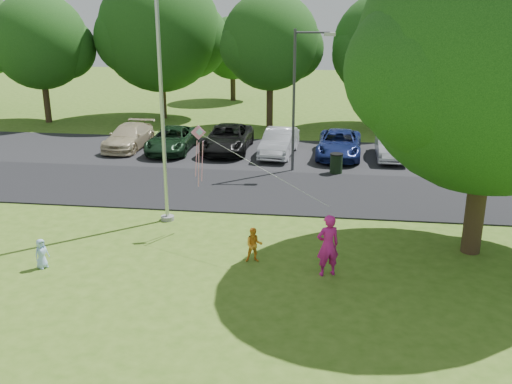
# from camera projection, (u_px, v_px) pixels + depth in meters

# --- Properties ---
(ground) EXTENTS (120.00, 120.00, 0.00)m
(ground) POSITION_uv_depth(u_px,v_px,m) (236.00, 286.00, 16.60)
(ground) COLOR #41661B
(ground) RESTS_ON ground
(park_road) EXTENTS (60.00, 6.00, 0.06)m
(park_road) POSITION_uv_depth(u_px,v_px,m) (270.00, 191.00, 25.07)
(park_road) COLOR black
(park_road) RESTS_ON ground
(parking_strip) EXTENTS (42.00, 7.00, 0.06)m
(parking_strip) POSITION_uv_depth(u_px,v_px,m) (283.00, 155.00, 31.20)
(parking_strip) COLOR black
(parking_strip) RESTS_ON ground
(flagpole) EXTENTS (0.50, 0.50, 10.00)m
(flagpole) POSITION_uv_depth(u_px,v_px,m) (162.00, 112.00, 20.46)
(flagpole) COLOR #B7BABF
(flagpole) RESTS_ON ground
(street_lamp) EXTENTS (1.91, 0.36, 6.80)m
(street_lamp) POSITION_uv_depth(u_px,v_px,m) (300.00, 88.00, 26.89)
(street_lamp) COLOR #3F3F44
(street_lamp) RESTS_ON ground
(trash_can) EXTENTS (0.64, 0.64, 1.02)m
(trash_can) POSITION_uv_depth(u_px,v_px,m) (336.00, 164.00, 27.57)
(trash_can) COLOR black
(trash_can) RESTS_ON ground
(big_tree) EXTENTS (9.06, 8.35, 10.50)m
(big_tree) POSITION_uv_depth(u_px,v_px,m) (491.00, 64.00, 16.98)
(big_tree) COLOR #332316
(big_tree) RESTS_ON ground
(tree_row) EXTENTS (64.35, 11.94, 10.88)m
(tree_row) POSITION_uv_depth(u_px,v_px,m) (320.00, 39.00, 37.46)
(tree_row) COLOR #332316
(tree_row) RESTS_ON ground
(horizon_trees) EXTENTS (77.46, 7.20, 7.02)m
(horizon_trees) POSITION_uv_depth(u_px,v_px,m) (353.00, 51.00, 46.67)
(horizon_trees) COLOR #332316
(horizon_trees) RESTS_ON ground
(parked_cars) EXTENTS (19.72, 5.51, 1.44)m
(parked_cars) POSITION_uv_depth(u_px,v_px,m) (264.00, 141.00, 31.14)
(parked_cars) COLOR #C6B793
(parked_cars) RESTS_ON ground
(woman) EXTENTS (0.83, 0.70, 1.93)m
(woman) POSITION_uv_depth(u_px,v_px,m) (328.00, 245.00, 17.02)
(woman) COLOR #CC1B87
(woman) RESTS_ON ground
(child_yellow) EXTENTS (0.63, 0.53, 1.14)m
(child_yellow) POSITION_uv_depth(u_px,v_px,m) (254.00, 245.00, 18.05)
(child_yellow) COLOR #FFA128
(child_yellow) RESTS_ON ground
(child_blue) EXTENTS (0.48, 0.55, 0.96)m
(child_blue) POSITION_uv_depth(u_px,v_px,m) (42.00, 254.00, 17.64)
(child_blue) COLOR #A6C9FF
(child_blue) RESTS_ON ground
(kite) EXTENTS (4.87, 3.35, 2.29)m
(kite) POSITION_uv_depth(u_px,v_px,m) (202.00, 147.00, 19.76)
(kite) COLOR pink
(kite) RESTS_ON ground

